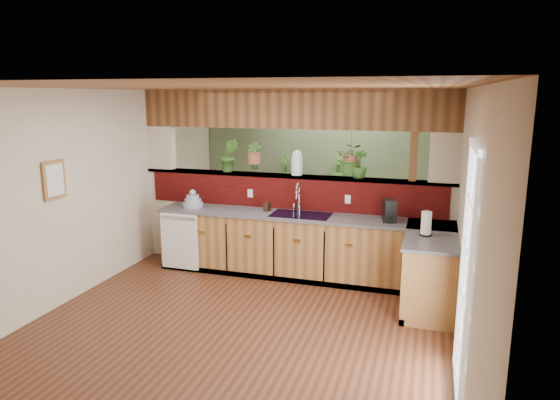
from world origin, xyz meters
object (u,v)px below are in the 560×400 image
(dish_stack, at_px, (193,201))
(shelving_console, at_px, (314,207))
(glass_jar, at_px, (297,163))
(soap_dispenser, at_px, (267,205))
(coffee_maker, at_px, (389,211))
(paper_towel, at_px, (426,224))
(faucet, at_px, (298,196))

(dish_stack, distance_m, shelving_console, 2.66)
(glass_jar, height_order, shelving_console, glass_jar)
(soap_dispenser, relative_size, glass_jar, 0.49)
(soap_dispenser, xyz_separation_m, coffee_maker, (1.72, -0.08, 0.04))
(paper_towel, xyz_separation_m, glass_jar, (-1.84, 0.94, 0.53))
(soap_dispenser, distance_m, shelving_console, 2.26)
(soap_dispenser, relative_size, shelving_console, 0.12)
(soap_dispenser, bearing_deg, faucet, 11.24)
(soap_dispenser, relative_size, paper_towel, 0.58)
(glass_jar, relative_size, shelving_console, 0.25)
(glass_jar, distance_m, shelving_console, 2.19)
(dish_stack, distance_m, paper_towel, 3.37)
(faucet, distance_m, dish_stack, 1.58)
(dish_stack, xyz_separation_m, coffee_maker, (2.85, -0.01, 0.05))
(faucet, bearing_deg, dish_stack, -174.24)
(faucet, bearing_deg, shelving_console, 97.09)
(dish_stack, bearing_deg, shelving_console, 60.19)
(faucet, height_order, glass_jar, glass_jar)
(faucet, relative_size, dish_stack, 1.41)
(faucet, bearing_deg, glass_jar, 110.11)
(dish_stack, distance_m, soap_dispenser, 1.13)
(faucet, height_order, coffee_maker, faucet)
(glass_jar, bearing_deg, coffee_maker, -15.75)
(paper_towel, height_order, shelving_console, paper_towel)
(paper_towel, bearing_deg, faucet, 157.53)
(dish_stack, height_order, shelving_console, dish_stack)
(soap_dispenser, bearing_deg, dish_stack, -176.37)
(paper_towel, distance_m, shelving_console, 3.53)
(paper_towel, relative_size, glass_jar, 0.86)
(faucet, height_order, soap_dispenser, faucet)
(coffee_maker, bearing_deg, shelving_console, 108.54)
(glass_jar, xyz_separation_m, shelving_console, (-0.18, 1.90, -1.07))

